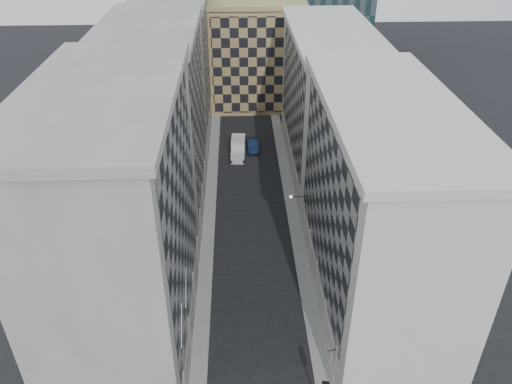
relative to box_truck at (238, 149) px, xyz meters
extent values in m
cube|color=gray|center=(-3.77, -15.68, -1.12)|extent=(1.50, 100.00, 0.15)
cube|color=gray|center=(6.73, -15.68, -1.12)|extent=(1.50, 100.00, 0.15)
cube|color=gray|center=(-9.52, -34.68, 10.30)|extent=(10.00, 22.00, 23.00)
cube|color=gray|center=(-4.64, -34.68, 11.80)|extent=(0.25, 19.36, 18.00)
cube|color=gray|center=(-4.72, -34.68, 0.40)|extent=(0.45, 21.12, 3.20)
cube|color=gray|center=(-9.52, -34.68, 22.15)|extent=(10.80, 22.80, 0.70)
cylinder|color=gray|center=(-4.87, -37.43, 1.00)|extent=(0.90, 0.90, 4.40)
cylinder|color=gray|center=(-4.87, -31.93, 1.00)|extent=(0.90, 0.90, 4.40)
cylinder|color=gray|center=(-4.87, -26.43, 1.00)|extent=(0.90, 0.90, 4.40)
cube|color=gray|center=(-9.52, -12.68, 9.80)|extent=(10.00, 22.00, 22.00)
cube|color=gray|center=(-4.64, -12.68, 11.30)|extent=(0.25, 19.36, 17.00)
cube|color=gray|center=(-4.72, -12.68, 0.40)|extent=(0.45, 21.12, 3.20)
cube|color=gray|center=(-9.52, -12.68, 21.15)|extent=(10.80, 22.80, 0.70)
cylinder|color=gray|center=(-4.87, -20.93, 1.00)|extent=(0.90, 0.90, 4.40)
cylinder|color=gray|center=(-4.87, -15.43, 1.00)|extent=(0.90, 0.90, 4.40)
cylinder|color=gray|center=(-4.87, -9.93, 1.00)|extent=(0.90, 0.90, 4.40)
cylinder|color=gray|center=(-4.87, -4.43, 1.00)|extent=(0.90, 0.90, 4.40)
cube|color=gray|center=(-9.52, 9.32, 9.30)|extent=(10.00, 22.00, 21.00)
cube|color=gray|center=(-4.64, 9.32, 10.80)|extent=(0.25, 19.36, 16.00)
cube|color=gray|center=(-4.72, 9.32, 0.40)|extent=(0.45, 21.12, 3.20)
cylinder|color=gray|center=(-4.87, 1.07, 1.00)|extent=(0.90, 0.90, 4.40)
cylinder|color=gray|center=(-4.87, 6.57, 1.00)|extent=(0.90, 0.90, 4.40)
cylinder|color=gray|center=(-4.87, 12.07, 1.00)|extent=(0.90, 0.90, 4.40)
cylinder|color=gray|center=(-4.87, 17.57, 1.00)|extent=(0.90, 0.90, 4.40)
cube|color=beige|center=(12.48, -30.68, 8.80)|extent=(10.00, 26.00, 20.00)
cube|color=gray|center=(7.60, -30.68, 10.30)|extent=(0.25, 22.88, 15.00)
cube|color=beige|center=(7.68, -30.68, 0.40)|extent=(0.45, 24.96, 3.20)
cube|color=beige|center=(12.48, -30.68, 19.15)|extent=(10.80, 26.80, 0.70)
cylinder|color=beige|center=(7.83, -41.08, 1.00)|extent=(0.90, 0.90, 4.40)
cylinder|color=beige|center=(7.83, -35.88, 1.00)|extent=(0.90, 0.90, 4.40)
cylinder|color=beige|center=(7.83, -30.68, 1.00)|extent=(0.90, 0.90, 4.40)
cylinder|color=beige|center=(7.83, -25.48, 1.00)|extent=(0.90, 0.90, 4.40)
cylinder|color=beige|center=(7.83, -20.28, 1.00)|extent=(0.90, 0.90, 4.40)
cube|color=beige|center=(12.48, -3.68, 8.30)|extent=(10.00, 28.00, 19.00)
cube|color=gray|center=(7.60, -3.68, 9.80)|extent=(0.25, 24.64, 14.00)
cube|color=beige|center=(7.68, -3.68, 0.40)|extent=(0.45, 26.88, 3.20)
cube|color=beige|center=(12.48, -3.68, 18.15)|extent=(10.80, 28.80, 0.70)
cube|color=tan|center=(3.48, 22.32, 7.80)|extent=(16.00, 14.00, 18.00)
cube|color=tan|center=(3.48, 15.22, 7.80)|extent=(15.20, 0.25, 16.50)
cube|color=tan|center=(3.48, 22.32, 17.20)|extent=(16.80, 14.80, 0.80)
cube|color=#2D2823|center=(1.48, 36.32, 12.80)|extent=(6.00, 6.00, 28.00)
cylinder|color=gray|center=(-4.42, -41.68, 6.80)|extent=(0.10, 2.33, 2.33)
cylinder|color=gray|center=(-4.42, -37.68, 6.80)|extent=(0.10, 2.33, 2.33)
cylinder|color=black|center=(6.58, -21.68, 5.00)|extent=(1.80, 0.08, 0.08)
sphere|color=#FFE5B2|center=(5.68, -21.68, 5.00)|extent=(0.36, 0.36, 0.36)
cube|color=silver|center=(-0.09, -1.67, -0.40)|extent=(2.07, 2.23, 1.59)
cube|color=silver|center=(0.04, 0.63, 0.18)|extent=(2.22, 3.30, 2.75)
cylinder|color=black|center=(-1.02, -2.33, -0.80)|extent=(0.31, 0.81, 0.80)
cylinder|color=black|center=(0.75, -2.43, -0.80)|extent=(0.31, 0.81, 0.80)
cylinder|color=black|center=(-0.79, 1.74, -0.80)|extent=(0.31, 0.81, 0.80)
cylinder|color=black|center=(0.98, 1.64, -0.80)|extent=(0.31, 0.81, 0.80)
imported|color=#0F1F3A|center=(2.26, 2.04, -0.40)|extent=(1.94, 4.89, 1.58)
cylinder|color=black|center=(7.08, -41.19, 3.04)|extent=(0.86, 0.25, 0.06)
cube|color=tan|center=(6.88, -41.19, 2.60)|extent=(0.23, 0.76, 0.76)
camera|label=1|loc=(-0.01, -67.65, 34.35)|focal=35.00mm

